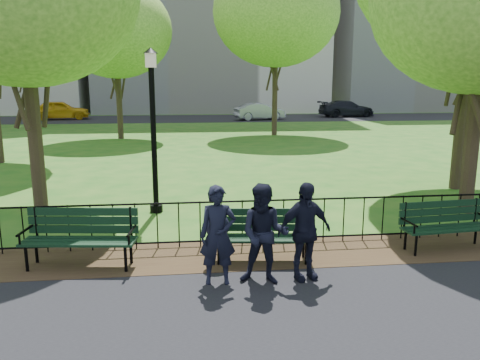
{
  "coord_description": "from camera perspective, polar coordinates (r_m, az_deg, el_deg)",
  "views": [
    {
      "loc": [
        -0.82,
        -6.5,
        3.07
      ],
      "look_at": [
        0.1,
        1.5,
        1.39
      ],
      "focal_mm": 35.0,
      "sensor_mm": 36.0,
      "label": 1
    }
  ],
  "objects": [
    {
      "name": "ground",
      "position": [
        7.23,
        0.59,
        -13.36
      ],
      "size": [
        120.0,
        120.0,
        0.0
      ],
      "primitive_type": "plane",
      "color": "#215E18"
    },
    {
      "name": "dirt_strip",
      "position": [
        8.6,
        -0.67,
        -9.06
      ],
      "size": [
        60.0,
        1.6,
        0.01
      ],
      "primitive_type": "cube",
      "color": "#332014",
      "rests_on": "ground"
    },
    {
      "name": "far_street",
      "position": [
        41.62,
        -5.45,
        7.48
      ],
      "size": [
        70.0,
        9.0,
        0.01
      ],
      "primitive_type": "cube",
      "color": "black",
      "rests_on": "ground"
    },
    {
      "name": "iron_fence",
      "position": [
        8.92,
        -1.01,
        -5.0
      ],
      "size": [
        24.06,
        0.06,
        1.0
      ],
      "color": "black",
      "rests_on": "ground"
    },
    {
      "name": "apartment_east",
      "position": [
        61.39,
        20.65,
        19.4
      ],
      "size": [
        20.0,
        15.0,
        24.0
      ],
      "primitive_type": "cube",
      "color": "beige",
      "rests_on": "ground"
    },
    {
      "name": "park_bench_main",
      "position": [
        8.11,
        0.1,
        -5.85
      ],
      "size": [
        1.89,
        0.72,
        0.98
      ],
      "rotation": [
        0.0,
        0.0,
        -0.11
      ],
      "color": "black",
      "rests_on": "ground"
    },
    {
      "name": "park_bench_left_a",
      "position": [
        8.39,
        -18.85,
        -5.94
      ],
      "size": [
        1.94,
        0.81,
        1.07
      ],
      "rotation": [
        0.0,
        0.0,
        -0.12
      ],
      "color": "black",
      "rests_on": "ground"
    },
    {
      "name": "park_bench_right_a",
      "position": [
        9.55,
        23.71,
        -4.51
      ],
      "size": [
        1.76,
        0.69,
        0.98
      ],
      "rotation": [
        0.0,
        0.0,
        0.09
      ],
      "color": "black",
      "rests_on": "ground"
    },
    {
      "name": "lamppost",
      "position": [
        11.18,
        -10.53,
        6.59
      ],
      "size": [
        0.35,
        0.35,
        3.86
      ],
      "color": "black",
      "rests_on": "ground"
    },
    {
      "name": "tree_far_c",
      "position": [
        27.18,
        -14.94,
        17.24
      ],
      "size": [
        6.05,
        6.05,
        8.43
      ],
      "color": "#2D2116",
      "rests_on": "ground"
    },
    {
      "name": "tree_far_e",
      "position": [
        28.41,
        4.41,
        19.68
      ],
      "size": [
        7.24,
        7.24,
        10.09
      ],
      "color": "#2D2116",
      "rests_on": "ground"
    },
    {
      "name": "tree_far_w",
      "position": [
        36.26,
        -25.11,
        15.94
      ],
      "size": [
        6.6,
        6.6,
        9.2
      ],
      "color": "#2D2116",
      "rests_on": "ground"
    },
    {
      "name": "person_left",
      "position": [
        7.21,
        -2.72,
        -6.73
      ],
      "size": [
        0.58,
        0.39,
        1.55
      ],
      "primitive_type": "imported",
      "rotation": [
        0.0,
        0.0,
        -0.04
      ],
      "color": "black",
      "rests_on": "asphalt_path"
    },
    {
      "name": "person_mid",
      "position": [
        7.21,
        2.99,
        -6.61
      ],
      "size": [
        0.84,
        0.59,
        1.58
      ],
      "primitive_type": "imported",
      "rotation": [
        0.0,
        0.0,
        -0.27
      ],
      "color": "black",
      "rests_on": "asphalt_path"
    },
    {
      "name": "person_right",
      "position": [
        7.43,
        7.85,
        -6.19
      ],
      "size": [
        0.98,
        0.6,
        1.57
      ],
      "primitive_type": "imported",
      "rotation": [
        0.0,
        0.0,
        0.26
      ],
      "color": "black",
      "rests_on": "asphalt_path"
    },
    {
      "name": "taxi",
      "position": [
        42.83,
        -21.08,
        7.97
      ],
      "size": [
        5.0,
        2.73,
        1.61
      ],
      "primitive_type": "imported",
      "rotation": [
        0.0,
        0.0,
        1.75
      ],
      "color": "gold",
      "rests_on": "far_street"
    },
    {
      "name": "sedan_silver",
      "position": [
        39.73,
        2.38,
        8.34
      ],
      "size": [
        4.47,
        2.41,
        1.4
      ],
      "primitive_type": "imported",
      "rotation": [
        0.0,
        0.0,
        1.8
      ],
      "color": "#94979B",
      "rests_on": "far_street"
    },
    {
      "name": "sedan_dark",
      "position": [
        44.48,
        12.86,
        8.48
      ],
      "size": [
        5.29,
        2.57,
        1.48
      ],
      "primitive_type": "imported",
      "rotation": [
        0.0,
        0.0,
        1.67
      ],
      "color": "black",
      "rests_on": "far_street"
    }
  ]
}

